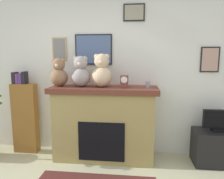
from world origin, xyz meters
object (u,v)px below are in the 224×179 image
at_px(candle_jar, 148,84).
at_px(teddy_bear_grey, 102,72).
at_px(tv_stand, 217,148).
at_px(teddy_bear_tan, 81,73).
at_px(television, 219,121).
at_px(mantel_clock, 124,81).
at_px(bookshelf, 25,116).
at_px(fireplace, 104,123).
at_px(teddy_bear_cream, 59,74).

relative_size(candle_jar, teddy_bear_grey, 0.19).
bearing_deg(tv_stand, candle_jar, 179.48).
xyz_separation_m(tv_stand, candle_jar, (-1.04, 0.01, 0.93)).
bearing_deg(teddy_bear_tan, tv_stand, -0.25).
distance_m(television, mantel_clock, 1.51).
xyz_separation_m(bookshelf, candle_jar, (2.00, -0.09, 0.57)).
height_order(bookshelf, television, bookshelf).
height_order(fireplace, candle_jar, candle_jar).
distance_m(teddy_bear_tan, teddy_bear_grey, 0.32).
bearing_deg(television, candle_jar, 179.41).
xyz_separation_m(fireplace, teddy_bear_grey, (-0.03, -0.02, 0.79)).
bearing_deg(mantel_clock, bookshelf, 176.82).
distance_m(television, teddy_bear_tan, 2.17).
relative_size(bookshelf, teddy_bear_cream, 3.15).
distance_m(fireplace, teddy_bear_cream, 1.03).
relative_size(tv_stand, mantel_clock, 3.82).
height_order(television, candle_jar, candle_jar).
xyz_separation_m(teddy_bear_cream, teddy_bear_grey, (0.67, -0.00, 0.03)).
distance_m(teddy_bear_cream, teddy_bear_grey, 0.67).
bearing_deg(teddy_bear_tan, candle_jar, 0.03).
xyz_separation_m(teddy_bear_tan, teddy_bear_grey, (0.32, -0.00, 0.02)).
distance_m(fireplace, television, 1.71).
bearing_deg(tv_stand, teddy_bear_tan, 179.75).
distance_m(television, teddy_bear_cream, 2.49).
bearing_deg(candle_jar, teddy_bear_tan, -179.97).
height_order(candle_jar, teddy_bear_grey, teddy_bear_grey).
bearing_deg(bookshelf, television, -1.90).
bearing_deg(candle_jar, bookshelf, 177.41).
bearing_deg(television, tv_stand, 90.00).
xyz_separation_m(tv_stand, teddy_bear_grey, (-1.73, 0.01, 1.11)).
bearing_deg(fireplace, teddy_bear_tan, -177.00).
bearing_deg(candle_jar, teddy_bear_grey, -179.95).
xyz_separation_m(teddy_bear_cream, teddy_bear_tan, (0.35, -0.00, 0.01)).
height_order(fireplace, teddy_bear_tan, teddy_bear_tan).
distance_m(tv_stand, candle_jar, 1.40).
distance_m(tv_stand, teddy_bear_tan, 2.33).
distance_m(teddy_bear_cream, teddy_bear_tan, 0.35).
height_order(bookshelf, teddy_bear_tan, teddy_bear_tan).
bearing_deg(teddy_bear_grey, tv_stand, -0.29).
height_order(television, teddy_bear_tan, teddy_bear_tan).
bearing_deg(television, mantel_clock, 179.61).
relative_size(television, candle_jar, 4.93).
bearing_deg(candle_jar, tv_stand, -0.52).
relative_size(candle_jar, mantel_clock, 0.54).
xyz_separation_m(television, teddy_bear_grey, (-1.73, 0.01, 0.70)).
relative_size(candle_jar, teddy_bear_tan, 0.21).
xyz_separation_m(candle_jar, teddy_bear_tan, (-1.01, -0.00, 0.16)).
height_order(mantel_clock, teddy_bear_grey, teddy_bear_grey).
bearing_deg(teddy_bear_cream, teddy_bear_grey, -0.01).
distance_m(fireplace, bookshelf, 1.34).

